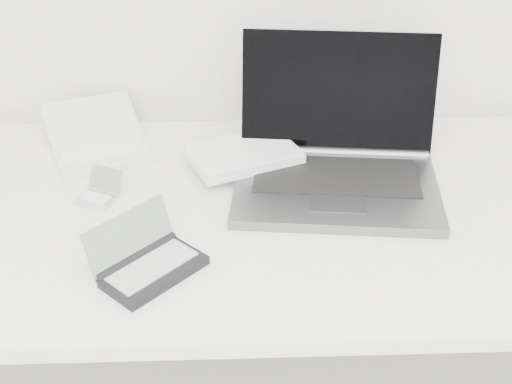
{
  "coord_description": "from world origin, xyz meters",
  "views": [
    {
      "loc": [
        -0.07,
        0.32,
        1.53
      ],
      "look_at": [
        -0.03,
        1.51,
        0.79
      ],
      "focal_mm": 50.0,
      "sensor_mm": 36.0,
      "label": 1
    }
  ],
  "objects_px": {
    "netbook_open_white": "(100,144)",
    "palmtop_charcoal": "(147,262)",
    "desk": "(270,225)",
    "laptop_large": "(320,160)"
  },
  "relations": [
    {
      "from": "netbook_open_white",
      "to": "palmtop_charcoal",
      "type": "height_order",
      "value": "palmtop_charcoal"
    },
    {
      "from": "laptop_large",
      "to": "netbook_open_white",
      "type": "bearing_deg",
      "value": 169.96
    },
    {
      "from": "netbook_open_white",
      "to": "palmtop_charcoal",
      "type": "bearing_deg",
      "value": -92.43
    },
    {
      "from": "laptop_large",
      "to": "netbook_open_white",
      "type": "relative_size",
      "value": 1.71
    },
    {
      "from": "desk",
      "to": "laptop_large",
      "type": "height_order",
      "value": "laptop_large"
    },
    {
      "from": "desk",
      "to": "netbook_open_white",
      "type": "xyz_separation_m",
      "value": [
        -0.38,
        0.25,
        0.06
      ]
    },
    {
      "from": "laptop_large",
      "to": "netbook_open_white",
      "type": "xyz_separation_m",
      "value": [
        -0.5,
        0.15,
        -0.03
      ]
    },
    {
      "from": "netbook_open_white",
      "to": "laptop_large",
      "type": "bearing_deg",
      "value": -37.16
    },
    {
      "from": "desk",
      "to": "laptop_large",
      "type": "distance_m",
      "value": 0.18
    },
    {
      "from": "desk",
      "to": "palmtop_charcoal",
      "type": "xyz_separation_m",
      "value": [
        -0.23,
        -0.21,
        0.07
      ]
    }
  ]
}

